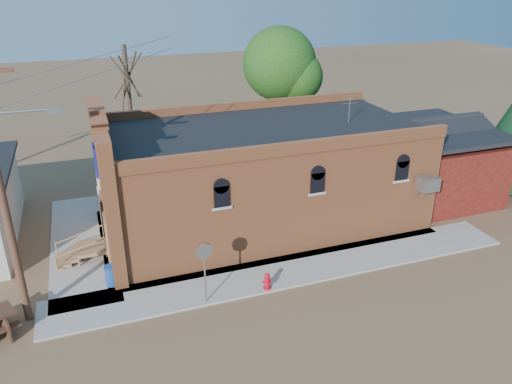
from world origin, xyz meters
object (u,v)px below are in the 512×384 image
object	(u,v)px
brick_bar	(256,176)
trash_barrel	(112,275)
stop_sign	(204,257)
utility_pole	(3,192)
fire_hydrant	(267,281)

from	to	relation	value
brick_bar	trash_barrel	xyz separation A→B (m)	(-6.94, -3.23, -1.87)
stop_sign	trash_barrel	distance (m)	4.08
trash_barrel	brick_bar	bearing A→B (deg)	24.97
brick_bar	utility_pole	distance (m)	10.96
fire_hydrant	stop_sign	size ratio (longest dim) A/B	0.27
brick_bar	utility_pole	bearing A→B (deg)	-156.31
fire_hydrant	brick_bar	bearing A→B (deg)	76.60
fire_hydrant	trash_barrel	world-z (taller)	trash_barrel
utility_pole	fire_hydrant	distance (m)	9.42
brick_bar	stop_sign	xyz separation A→B (m)	(-3.87, -5.49, -0.41)
utility_pole	trash_barrel	xyz separation A→B (m)	(2.84, 1.06, -4.30)
fire_hydrant	trash_barrel	bearing A→B (deg)	159.43
brick_bar	utility_pole	world-z (taller)	utility_pole
utility_pole	stop_sign	bearing A→B (deg)	-11.47
trash_barrel	fire_hydrant	bearing A→B (deg)	-22.68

